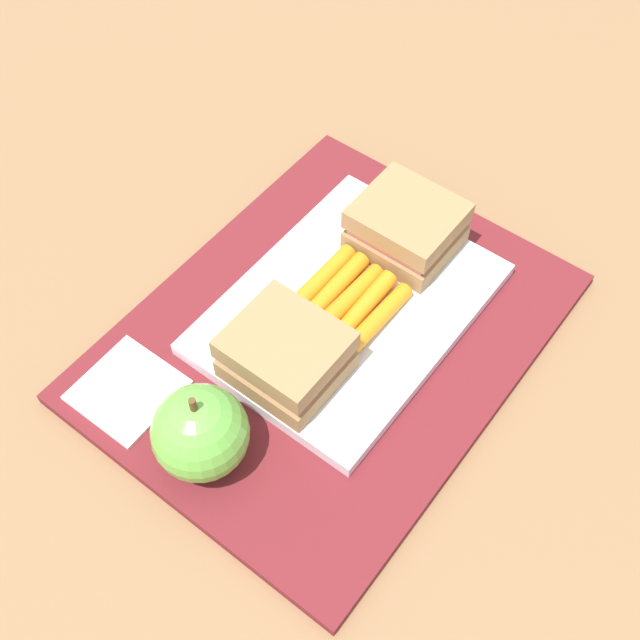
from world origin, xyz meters
The scene contains 8 objects.
ground_plane centered at (0.00, 0.00, 0.00)m, with size 2.40×2.40×0.00m, color olive.
lunchbag_mat centered at (0.00, 0.00, 0.01)m, with size 0.36×0.28×0.01m, color maroon.
food_tray centered at (-0.03, 0.00, 0.02)m, with size 0.23×0.17×0.01m, color white.
sandwich_half_left centered at (-0.10, 0.00, 0.04)m, with size 0.07×0.08×0.04m.
sandwich_half_right centered at (0.05, 0.00, 0.04)m, with size 0.07×0.08×0.04m.
carrot_sticks_bundle centered at (-0.03, 0.00, 0.03)m, with size 0.08×0.07×0.02m.
apple centered at (0.14, -0.01, 0.04)m, with size 0.07×0.07×0.08m.
paper_napkin centered at (0.14, -0.09, 0.01)m, with size 0.07×0.07×0.00m, color white.
Camera 1 is at (0.29, 0.21, 0.54)m, focal length 45.57 mm.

